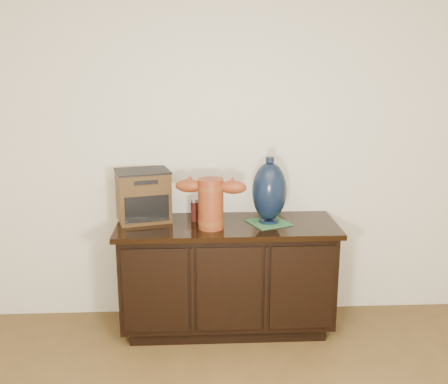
{
  "coord_description": "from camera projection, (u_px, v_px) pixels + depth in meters",
  "views": [
    {
      "loc": [
        -0.19,
        -1.08,
        1.8
      ],
      "look_at": [
        -0.02,
        2.18,
        0.98
      ],
      "focal_mm": 42.0,
      "sensor_mm": 36.0,
      "label": 1
    }
  ],
  "objects": [
    {
      "name": "room",
      "position": [
        283.0,
        291.0,
        1.18
      ],
      "size": [
        5.0,
        5.0,
        5.0
      ],
      "color": "brown",
      "rests_on": "ground"
    },
    {
      "name": "spray_can",
      "position": [
        195.0,
        210.0,
        3.51
      ],
      "size": [
        0.05,
        0.05,
        0.15
      ],
      "color": "#52140E",
      "rests_on": "sideboard"
    },
    {
      "name": "terracotta_vessel",
      "position": [
        211.0,
        201.0,
        3.33
      ],
      "size": [
        0.46,
        0.2,
        0.33
      ],
      "rotation": [
        0.0,
        0.0,
        -0.19
      ],
      "color": "brown",
      "rests_on": "sideboard"
    },
    {
      "name": "green_mat",
      "position": [
        269.0,
        223.0,
        3.48
      ],
      "size": [
        0.31,
        0.31,
        0.01
      ],
      "primitive_type": "cube",
      "rotation": [
        0.0,
        0.0,
        0.4
      ],
      "color": "#2B6135",
      "rests_on": "sideboard"
    },
    {
      "name": "lamp_base",
      "position": [
        269.0,
        192.0,
        3.43
      ],
      "size": [
        0.3,
        0.3,
        0.44
      ],
      "rotation": [
        0.0,
        0.0,
        0.4
      ],
      "color": "black",
      "rests_on": "green_mat"
    },
    {
      "name": "tv_radio",
      "position": [
        143.0,
        195.0,
        3.51
      ],
      "size": [
        0.41,
        0.36,
        0.35
      ],
      "rotation": [
        0.0,
        0.0,
        0.27
      ],
      "color": "#3F290F",
      "rests_on": "sideboard"
    },
    {
      "name": "sideboard",
      "position": [
        227.0,
        275.0,
        3.56
      ],
      "size": [
        1.46,
        0.56,
        0.75
      ],
      "color": "black",
      "rests_on": "ground"
    }
  ]
}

